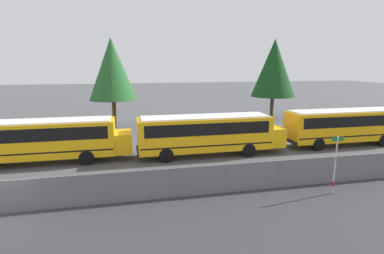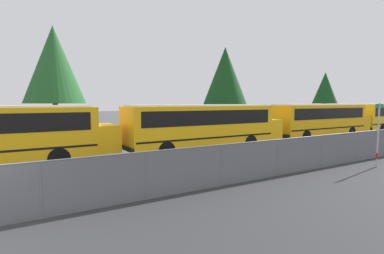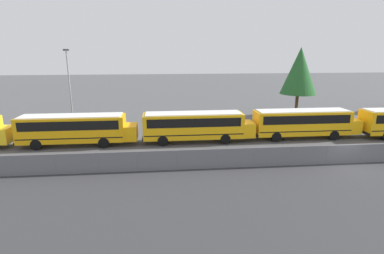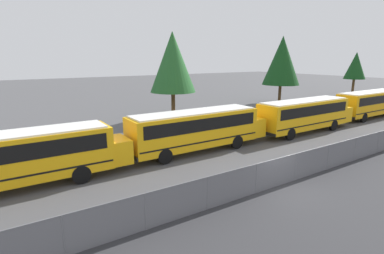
% 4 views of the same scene
% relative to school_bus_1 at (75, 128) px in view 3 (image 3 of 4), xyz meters
% --- Properties ---
extents(ground_plane, '(200.00, 200.00, 0.00)m').
position_rel_school_bus_1_xyz_m(ground_plane, '(23.60, -7.28, -1.85)').
color(ground_plane, '#4C4C4F').
extents(fence, '(96.02, 0.07, 1.63)m').
position_rel_school_bus_1_xyz_m(fence, '(23.60, -7.28, -1.01)').
color(fence, '#9EA0A5').
rests_on(fence, ground_plane).
extents(school_bus_1, '(11.43, 2.46, 3.08)m').
position_rel_school_bus_1_xyz_m(school_bus_1, '(0.00, 0.00, 0.00)').
color(school_bus_1, orange).
rests_on(school_bus_1, ground_plane).
extents(school_bus_2, '(11.43, 2.46, 3.08)m').
position_rel_school_bus_1_xyz_m(school_bus_2, '(11.93, 0.05, 0.00)').
color(school_bus_2, '#EDA80F').
rests_on(school_bus_2, ground_plane).
extents(school_bus_3, '(11.43, 2.46, 3.08)m').
position_rel_school_bus_1_xyz_m(school_bus_3, '(23.58, 0.29, 0.00)').
color(school_bus_3, '#EDA80F').
rests_on(school_bus_3, ground_plane).
extents(light_pole, '(0.60, 0.24, 9.34)m').
position_rel_school_bus_1_xyz_m(light_pole, '(-1.63, 5.15, 3.21)').
color(light_pole, gray).
rests_on(light_pole, ground_plane).
extents(tree_2, '(5.03, 5.03, 9.67)m').
position_rel_school_bus_1_xyz_m(tree_2, '(27.96, 11.67, 4.54)').
color(tree_2, '#51381E').
rests_on(tree_2, ground_plane).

